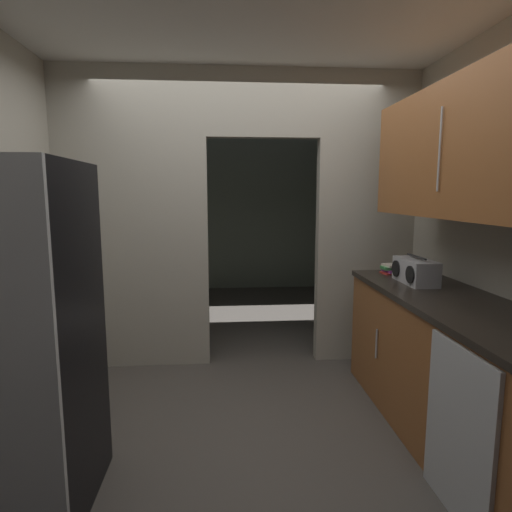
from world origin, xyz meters
TOP-DOWN VIEW (x-y plane):
  - ground at (0.00, 0.00)m, footprint 20.00×20.00m
  - kitchen_overhead_slab at (0.00, 0.38)m, footprint 3.60×6.52m
  - kitchen_partition at (-0.07, 1.26)m, footprint 3.20×0.12m
  - adjoining_room_shell at (0.00, 3.38)m, footprint 3.20×3.23m
  - refrigerator at (-1.19, -0.54)m, footprint 0.71×0.75m
  - lower_cabinet_run at (1.27, -0.17)m, footprint 0.66×2.18m
  - dishwasher at (0.95, -0.78)m, footprint 0.02×0.56m
  - upper_cabinet_counterside at (1.27, -0.17)m, footprint 0.36×1.96m
  - boombox at (1.24, 0.36)m, footprint 0.20×0.41m
  - book_stack at (1.21, 0.74)m, footprint 0.14×0.16m

SIDE VIEW (x-z plane):
  - ground at x=0.00m, z-range 0.00..0.00m
  - dishwasher at x=0.95m, z-range 0.00..0.85m
  - lower_cabinet_run at x=1.27m, z-range 0.00..0.91m
  - refrigerator at x=-1.19m, z-range 0.00..1.72m
  - book_stack at x=1.21m, z-range 0.91..0.99m
  - boombox at x=1.24m, z-range 0.90..1.10m
  - adjoining_room_shell at x=0.00m, z-range 0.00..2.64m
  - kitchen_partition at x=-0.07m, z-range 0.09..2.73m
  - upper_cabinet_counterside at x=1.27m, z-range 1.42..2.21m
  - kitchen_overhead_slab at x=0.00m, z-range 2.64..2.70m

